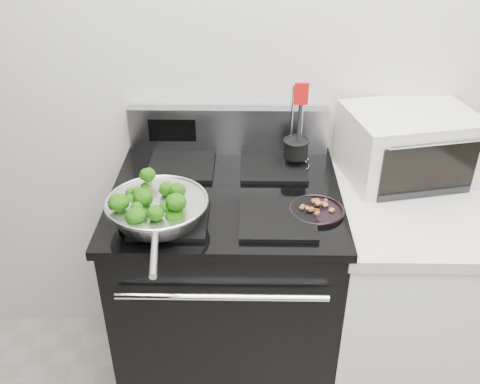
{
  "coord_description": "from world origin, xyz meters",
  "views": [
    {
      "loc": [
        -0.23,
        -0.15,
        1.91
      ],
      "look_at": [
        -0.25,
        1.36,
        0.98
      ],
      "focal_mm": 40.0,
      "sensor_mm": 36.0,
      "label": 1
    }
  ],
  "objects_px": {
    "skillet": "(157,209)",
    "toaster_oven": "(407,144)",
    "gas_range": "(227,292)",
    "bacon_plate": "(317,208)",
    "utensil_holder": "(296,152)"
  },
  "relations": [
    {
      "from": "skillet",
      "to": "toaster_oven",
      "type": "relative_size",
      "value": 1.02
    },
    {
      "from": "toaster_oven",
      "to": "gas_range",
      "type": "bearing_deg",
      "value": -177.08
    },
    {
      "from": "gas_range",
      "to": "bacon_plate",
      "type": "xyz_separation_m",
      "value": [
        0.3,
        -0.13,
        0.48
      ]
    },
    {
      "from": "skillet",
      "to": "utensil_holder",
      "type": "height_order",
      "value": "utensil_holder"
    },
    {
      "from": "bacon_plate",
      "to": "utensil_holder",
      "type": "relative_size",
      "value": 0.54
    },
    {
      "from": "skillet",
      "to": "utensil_holder",
      "type": "distance_m",
      "value": 0.58
    },
    {
      "from": "gas_range",
      "to": "bacon_plate",
      "type": "bearing_deg",
      "value": -22.86
    },
    {
      "from": "gas_range",
      "to": "bacon_plate",
      "type": "relative_size",
      "value": 6.34
    },
    {
      "from": "utensil_holder",
      "to": "skillet",
      "type": "bearing_deg",
      "value": -141.98
    },
    {
      "from": "utensil_holder",
      "to": "gas_range",
      "type": "bearing_deg",
      "value": -145.85
    },
    {
      "from": "bacon_plate",
      "to": "gas_range",
      "type": "bearing_deg",
      "value": 157.14
    },
    {
      "from": "bacon_plate",
      "to": "toaster_oven",
      "type": "bearing_deg",
      "value": 40.62
    },
    {
      "from": "skillet",
      "to": "bacon_plate",
      "type": "bearing_deg",
      "value": 0.67
    },
    {
      "from": "utensil_holder",
      "to": "bacon_plate",
      "type": "bearing_deg",
      "value": -82.04
    },
    {
      "from": "gas_range",
      "to": "skillet",
      "type": "height_order",
      "value": "gas_range"
    }
  ]
}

